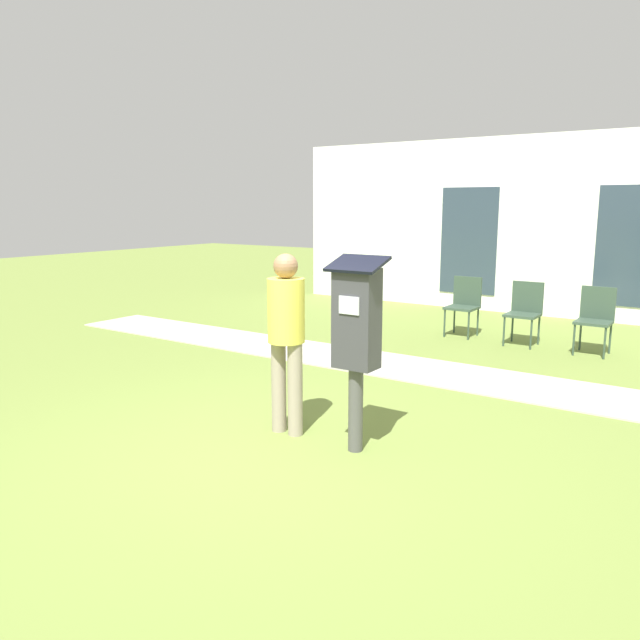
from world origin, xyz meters
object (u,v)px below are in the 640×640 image
at_px(parking_meter, 356,329).
at_px(outdoor_chair_right, 595,315).
at_px(outdoor_chair_left, 464,301).
at_px(outdoor_chair_middle, 525,308).
at_px(person_standing, 286,330).

height_order(parking_meter, outdoor_chair_right, parking_meter).
bearing_deg(parking_meter, outdoor_chair_right, 79.27).
relative_size(outdoor_chair_left, outdoor_chair_middle, 1.00).
distance_m(parking_meter, person_standing, 0.71).
xyz_separation_m(person_standing, outdoor_chair_right, (1.60, 4.71, -0.40)).
distance_m(parking_meter, outdoor_chair_middle, 4.77).
bearing_deg(outdoor_chair_right, person_standing, -124.58).
bearing_deg(outdoor_chair_left, outdoor_chair_middle, -19.72).
xyz_separation_m(parking_meter, outdoor_chair_middle, (-0.05, 4.74, -0.49)).
height_order(outdoor_chair_left, outdoor_chair_middle, same).
xyz_separation_m(person_standing, outdoor_chair_middle, (0.65, 4.73, -0.40)).
bearing_deg(parking_meter, person_standing, 179.44).
bearing_deg(outdoor_chair_middle, person_standing, -118.87).
bearing_deg(outdoor_chair_middle, outdoor_chair_right, -22.26).
distance_m(person_standing, outdoor_chair_middle, 4.80).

